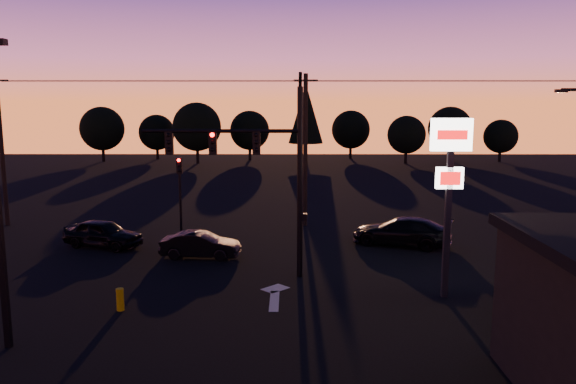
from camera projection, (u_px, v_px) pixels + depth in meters
name	position (u px, v px, depth m)	size (l,w,h in m)	color
ground	(260.00, 311.00, 20.06)	(120.00, 120.00, 0.00)	black
lane_arrow	(275.00, 295.00, 21.70)	(1.20, 3.10, 0.01)	beige
traffic_signal_mast	(261.00, 162.00, 23.21)	(6.79, 0.52, 8.58)	black
secondary_signal	(180.00, 185.00, 30.95)	(0.30, 0.31, 4.35)	black
pylon_sign	(450.00, 170.00, 20.73)	(1.50, 0.28, 6.80)	black
utility_pole_0	(2.00, 149.00, 33.19)	(1.40, 0.26, 9.00)	black
utility_pole_1	(305.00, 149.00, 33.13)	(1.40, 0.26, 9.00)	black
power_wires	(306.00, 81.00, 32.50)	(36.00, 1.22, 0.07)	black
bollard	(120.00, 299.00, 20.05)	(0.27, 0.27, 0.81)	#C1A203
tree_0	(102.00, 129.00, 68.83)	(5.36, 5.36, 6.74)	black
tree_1	(157.00, 132.00, 71.87)	(4.54, 4.54, 5.71)	black
tree_2	(197.00, 127.00, 66.77)	(5.77, 5.78, 7.26)	black
tree_3	(250.00, 130.00, 70.80)	(4.95, 4.95, 6.22)	black
tree_4	(306.00, 114.00, 67.46)	(4.18, 4.18, 9.50)	black
tree_5	(351.00, 130.00, 72.73)	(4.95, 4.95, 6.22)	black
tree_6	(406.00, 135.00, 66.84)	(4.54, 4.54, 5.71)	black
tree_7	(450.00, 128.00, 69.68)	(5.36, 5.36, 6.74)	black
tree_8	(501.00, 136.00, 68.82)	(4.12, 4.12, 5.19)	black
car_left	(103.00, 233.00, 28.76)	(1.66, 4.14, 1.41)	black
car_mid	(200.00, 245.00, 26.84)	(1.31, 3.75, 1.24)	black
car_right	(402.00, 231.00, 29.09)	(2.06, 5.06, 1.47)	black
suv_parked	(567.00, 306.00, 18.49)	(2.44, 5.29, 1.47)	black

